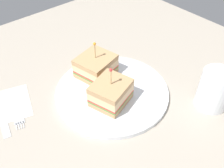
# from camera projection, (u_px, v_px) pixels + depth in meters

# --- Properties ---
(ground_plane) EXTENTS (1.00, 1.00, 0.02)m
(ground_plane) POSITION_uv_depth(u_px,v_px,m) (112.00, 96.00, 0.62)
(ground_plane) COLOR #9E9384
(plate) EXTENTS (0.27, 0.27, 0.01)m
(plate) POSITION_uv_depth(u_px,v_px,m) (112.00, 92.00, 0.61)
(plate) COLOR white
(plate) RESTS_ON ground_plane
(sandwich_half_front) EXTENTS (0.10, 0.09, 0.10)m
(sandwich_half_front) POSITION_uv_depth(u_px,v_px,m) (111.00, 93.00, 0.56)
(sandwich_half_front) COLOR tan
(sandwich_half_front) RESTS_ON plate
(sandwich_half_back) EXTENTS (0.10, 0.10, 0.10)m
(sandwich_half_back) POSITION_uv_depth(u_px,v_px,m) (96.00, 66.00, 0.63)
(sandwich_half_back) COLOR tan
(sandwich_half_back) RESTS_ON plate
(drink_glass) EXTENTS (0.07, 0.07, 0.09)m
(drink_glass) POSITION_uv_depth(u_px,v_px,m) (215.00, 91.00, 0.56)
(drink_glass) COLOR silver
(drink_glass) RESTS_ON ground_plane
(napkin) EXTENTS (0.13, 0.14, 0.00)m
(napkin) POSITION_uv_depth(u_px,v_px,m) (8.00, 105.00, 0.58)
(napkin) COLOR beige
(napkin) RESTS_ON ground_plane
(fork) EXTENTS (0.05, 0.12, 0.00)m
(fork) POSITION_uv_depth(u_px,v_px,m) (18.00, 114.00, 0.56)
(fork) COLOR silver
(fork) RESTS_ON ground_plane
(knife) EXTENTS (0.04, 0.14, 0.00)m
(knife) POSITION_uv_depth(u_px,v_px,m) (2.00, 118.00, 0.55)
(knife) COLOR silver
(knife) RESTS_ON ground_plane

